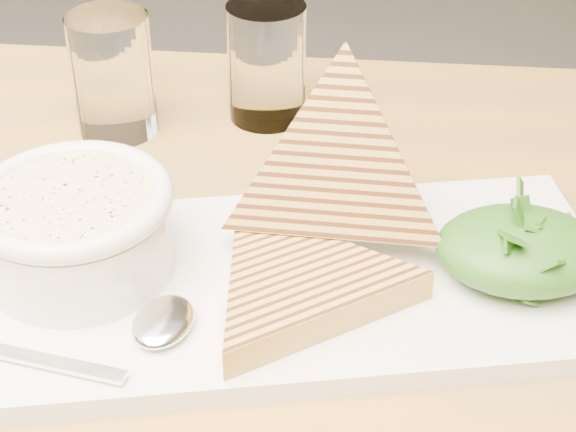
{
  "coord_description": "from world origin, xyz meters",
  "views": [
    {
      "loc": [
        0.28,
        -0.29,
        1.15
      ],
      "look_at": [
        0.27,
        0.19,
        0.81
      ],
      "focal_mm": 55.0,
      "sensor_mm": 36.0,
      "label": 1
    }
  ],
  "objects_px": {
    "soup_bowl": "(78,238)",
    "glass_near": "(113,75)",
    "glass_far": "(267,63)",
    "table_top": "(196,357)",
    "platter": "(287,284)"
  },
  "relations": [
    {
      "from": "soup_bowl",
      "to": "glass_near",
      "type": "bearing_deg",
      "value": 94.13
    },
    {
      "from": "table_top",
      "to": "glass_near",
      "type": "xyz_separation_m",
      "value": [
        -0.09,
        0.26,
        0.07
      ]
    },
    {
      "from": "glass_far",
      "to": "platter",
      "type": "bearing_deg",
      "value": -84.45
    },
    {
      "from": "platter",
      "to": "table_top",
      "type": "bearing_deg",
      "value": -144.61
    },
    {
      "from": "glass_near",
      "to": "glass_far",
      "type": "distance_m",
      "value": 0.13
    },
    {
      "from": "soup_bowl",
      "to": "glass_far",
      "type": "bearing_deg",
      "value": 64.68
    },
    {
      "from": "table_top",
      "to": "platter",
      "type": "xyz_separation_m",
      "value": [
        0.06,
        0.04,
        0.03
      ]
    },
    {
      "from": "table_top",
      "to": "glass_far",
      "type": "bearing_deg",
      "value": 83.08
    },
    {
      "from": "soup_bowl",
      "to": "glass_near",
      "type": "relative_size",
      "value": 1.18
    },
    {
      "from": "table_top",
      "to": "soup_bowl",
      "type": "bearing_deg",
      "value": 149.45
    },
    {
      "from": "table_top",
      "to": "platter",
      "type": "height_order",
      "value": "platter"
    },
    {
      "from": "table_top",
      "to": "glass_far",
      "type": "distance_m",
      "value": 0.3
    },
    {
      "from": "table_top",
      "to": "glass_far",
      "type": "height_order",
      "value": "glass_far"
    },
    {
      "from": "soup_bowl",
      "to": "glass_near",
      "type": "height_order",
      "value": "glass_near"
    },
    {
      "from": "glass_near",
      "to": "glass_far",
      "type": "xyz_separation_m",
      "value": [
        0.13,
        0.03,
        -0.0
      ]
    }
  ]
}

